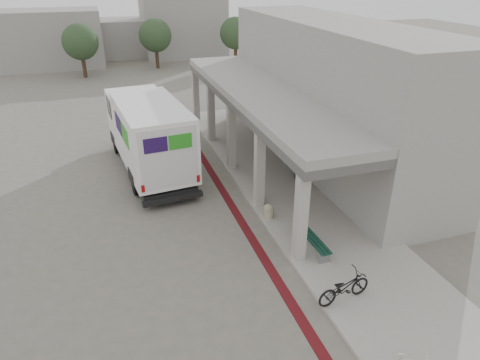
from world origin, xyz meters
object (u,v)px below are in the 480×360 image
object	(u,v)px
fedex_truck	(148,133)
bicycle_black	(344,287)
utility_cabinet	(290,156)
bench	(314,242)

from	to	relation	value
fedex_truck	bicycle_black	world-z (taller)	fedex_truck
bicycle_black	utility_cabinet	bearing A→B (deg)	-22.98
fedex_truck	bicycle_black	distance (m)	12.43
fedex_truck	utility_cabinet	bearing A→B (deg)	-21.54
utility_cabinet	bench	bearing A→B (deg)	-113.29
utility_cabinet	bicycle_black	size ratio (longest dim) A/B	0.52
utility_cabinet	bicycle_black	xyz separation A→B (m)	(-2.50, -9.64, 0.00)
fedex_truck	utility_cabinet	world-z (taller)	fedex_truck
utility_cabinet	bicycle_black	distance (m)	9.96
fedex_truck	utility_cabinet	size ratio (longest dim) A/B	9.20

